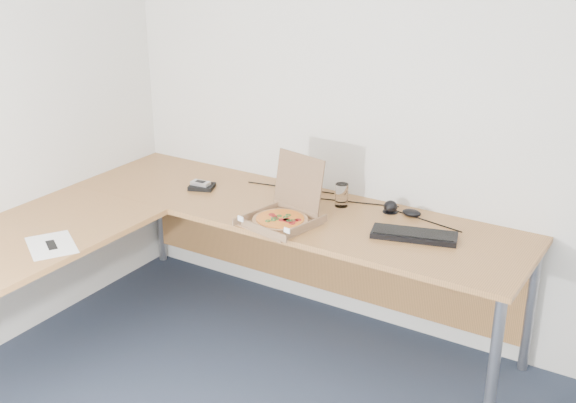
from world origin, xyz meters
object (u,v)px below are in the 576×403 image
Objects in this scene: desk at (192,228)px; keyboard at (414,235)px; drinking_glass at (342,195)px; wallet at (202,187)px; pizza_box at (282,216)px.

keyboard reaches higher than desk.
desk is at bearing -173.25° from keyboard.
drinking_glass reaches higher than wallet.
keyboard is at bearing 28.78° from pizza_box.
keyboard is (0.62, 0.19, -0.02)m from pizza_box.
wallet is (-0.79, -0.18, -0.05)m from drinking_glass.
wallet is at bearing -167.09° from drinking_glass.
drinking_glass is at bearing 80.69° from pizza_box.
drinking_glass is (0.53, 0.59, 0.09)m from desk.
pizza_box is at bearing -179.06° from keyboard.
pizza_box is 0.67m from wallet.
pizza_box is at bearing 31.02° from desk.
pizza_box is at bearing -111.29° from drinking_glass.
keyboard is 3.00× the size of wallet.
drinking_glass is 0.91× the size of wallet.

